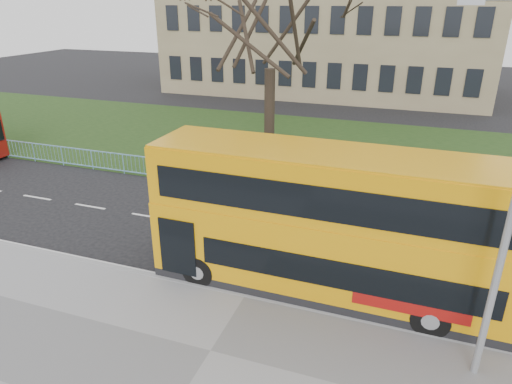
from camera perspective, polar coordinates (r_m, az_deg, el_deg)
ground at (r=15.76m, az=0.70°, el=-10.01°), size 120.00×120.00×0.00m
kerb at (r=14.51m, az=-1.33°, el=-12.91°), size 80.00×0.20×0.14m
grass_verge at (r=28.47m, az=10.10°, el=5.13°), size 80.00×15.40×0.08m
guard_railing at (r=21.17m, az=6.50°, el=0.51°), size 40.00×0.12×1.10m
bare_tree at (r=23.77m, az=1.79°, el=17.58°), size 8.79×8.79×12.55m
civic_building at (r=48.44m, az=9.13°, el=20.80°), size 30.00×15.00×14.00m
yellow_bus at (r=13.86m, az=9.09°, el=-3.63°), size 10.86×2.69×4.54m
street_lamp at (r=10.82m, az=29.17°, el=-0.54°), size 1.81×0.27×8.52m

